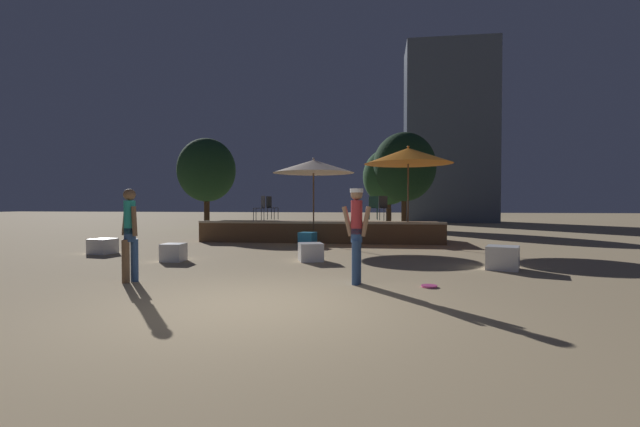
% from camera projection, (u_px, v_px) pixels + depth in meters
% --- Properties ---
extents(ground_plane, '(120.00, 120.00, 0.00)m').
position_uv_depth(ground_plane, '(256.00, 306.00, 5.78)').
color(ground_plane, tan).
extents(wooden_deck, '(8.65, 2.61, 0.77)m').
position_uv_depth(wooden_deck, '(323.00, 231.00, 16.02)').
color(wooden_deck, brown).
rests_on(wooden_deck, ground).
extents(patio_umbrella_0, '(3.00, 3.00, 3.36)m').
position_uv_depth(patio_umbrella_0, '(408.00, 156.00, 14.54)').
color(patio_umbrella_0, brown).
rests_on(patio_umbrella_0, ground).
extents(patio_umbrella_1, '(2.82, 2.82, 2.97)m').
position_uv_depth(patio_umbrella_1, '(314.00, 167.00, 14.71)').
color(patio_umbrella_1, brown).
rests_on(patio_umbrella_1, ground).
extents(cube_seat_0, '(0.52, 0.52, 0.43)m').
position_uv_depth(cube_seat_0, '(174.00, 252.00, 10.25)').
color(cube_seat_0, white).
rests_on(cube_seat_0, ground).
extents(cube_seat_1, '(0.58, 0.58, 0.46)m').
position_uv_depth(cube_seat_1, '(307.00, 239.00, 13.75)').
color(cube_seat_1, '#2D9EDB').
rests_on(cube_seat_1, ground).
extents(cube_seat_2, '(0.80, 0.80, 0.49)m').
position_uv_depth(cube_seat_2, '(503.00, 258.00, 9.00)').
color(cube_seat_2, white).
rests_on(cube_seat_2, ground).
extents(cube_seat_3, '(0.67, 0.67, 0.42)m').
position_uv_depth(cube_seat_3, '(103.00, 246.00, 11.79)').
color(cube_seat_3, white).
rests_on(cube_seat_3, ground).
extents(cube_seat_4, '(0.70, 0.70, 0.43)m').
position_uv_depth(cube_seat_4, '(311.00, 252.00, 10.29)').
color(cube_seat_4, white).
rests_on(cube_seat_4, ground).
extents(person_0, '(0.52, 0.29, 1.65)m').
position_uv_depth(person_0, '(357.00, 231.00, 7.34)').
color(person_0, '#2D4C7F').
rests_on(person_0, ground).
extents(person_1, '(0.45, 0.31, 1.65)m').
position_uv_depth(person_1, '(130.00, 232.00, 7.51)').
color(person_1, '#2D4C7F').
rests_on(person_1, ground).
extents(bistro_chair_0, '(0.43, 0.42, 0.90)m').
position_uv_depth(bistro_chair_0, '(271.00, 205.00, 16.63)').
color(bistro_chair_0, '#2D3338').
rests_on(bistro_chair_0, wooden_deck).
extents(bistro_chair_1, '(0.48, 0.47, 0.90)m').
position_uv_depth(bistro_chair_1, '(261.00, 206.00, 15.61)').
color(bistro_chair_1, '#47474C').
rests_on(bistro_chair_1, wooden_deck).
extents(bistro_chair_2, '(0.40, 0.40, 0.90)m').
position_uv_depth(bistro_chair_2, '(373.00, 205.00, 16.33)').
color(bistro_chair_2, '#1E4C47').
rests_on(bistro_chair_2, wooden_deck).
extents(bistro_chair_3, '(0.47, 0.47, 0.90)m').
position_uv_depth(bistro_chair_3, '(384.00, 206.00, 15.66)').
color(bistro_chair_3, '#2D3338').
rests_on(bistro_chair_3, wooden_deck).
extents(frisbee_disc, '(0.26, 0.26, 0.03)m').
position_uv_depth(frisbee_disc, '(429.00, 286.00, 7.08)').
color(frisbee_disc, '#E54C99').
rests_on(frisbee_disc, ground).
extents(background_tree_0, '(2.89, 2.89, 4.49)m').
position_uv_depth(background_tree_0, '(389.00, 177.00, 24.06)').
color(background_tree_0, '#3D2B1C').
rests_on(background_tree_0, ground).
extents(background_tree_1, '(3.41, 3.41, 5.25)m').
position_uv_depth(background_tree_1, '(404.00, 167.00, 23.20)').
color(background_tree_1, '#3D2B1C').
rests_on(background_tree_1, ground).
extents(background_tree_2, '(2.92, 2.92, 4.70)m').
position_uv_depth(background_tree_2, '(207.00, 170.00, 21.71)').
color(background_tree_2, '#3D2B1C').
rests_on(background_tree_2, ground).
extents(distant_building, '(6.47, 4.18, 13.19)m').
position_uv_depth(distant_building, '(449.00, 134.00, 32.20)').
color(distant_building, '#4C5666').
rests_on(distant_building, ground).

